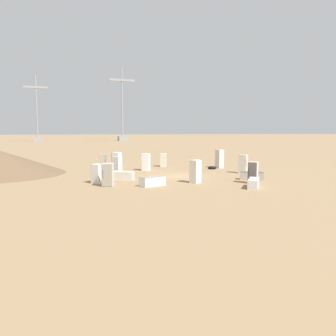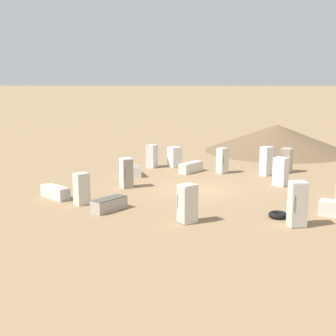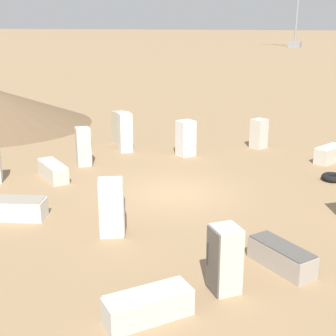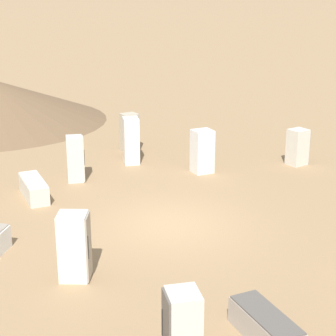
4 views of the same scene
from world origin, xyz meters
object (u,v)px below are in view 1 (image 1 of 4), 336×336
discarded_fridge_5 (197,163)px  discarded_fridge_7 (103,163)px  discarded_fridge_10 (108,175)px  discarded_fridge_11 (146,162)px  discarded_fridge_9 (252,176)px  discarded_fridge_12 (117,162)px  discarded_fridge_1 (122,175)px  discarded_fridge_13 (243,164)px  discarded_fridge_8 (98,174)px  power_pylon_0 (122,118)px  power_pylon_1 (37,121)px  discarded_fridge_0 (253,173)px  discarded_fridge_3 (163,160)px  discarded_fridge_4 (152,181)px  discarded_fridge_14 (254,183)px  scrap_tire (212,168)px  discarded_fridge_2 (220,159)px  discarded_fridge_6 (196,172)px  discarded_fridge_15 (117,166)px

discarded_fridge_5 → discarded_fridge_7: discarded_fridge_7 is taller
discarded_fridge_10 → discarded_fridge_11: (-5.19, -8.13, 0.03)m
discarded_fridge_9 → discarded_fridge_12: size_ratio=1.00×
discarded_fridge_1 → discarded_fridge_13: (-11.28, -0.11, 0.51)m
discarded_fridge_8 → discarded_fridge_12: discarded_fridge_12 is taller
discarded_fridge_8 → discarded_fridge_11: discarded_fridge_11 is taller
power_pylon_0 → discarded_fridge_7: power_pylon_0 is taller
power_pylon_1 → discarded_fridge_0: (-16.85, 122.22, -7.34)m
discarded_fridge_13 → discarded_fridge_3: bearing=-97.3°
discarded_fridge_3 → discarded_fridge_12: size_ratio=0.77×
discarded_fridge_1 → discarded_fridge_4: bearing=-125.2°
power_pylon_0 → discarded_fridge_10: bearing=76.8°
discarded_fridge_8 → discarded_fridge_14: discarded_fridge_8 is taller
discarded_fridge_5 → scrap_tire: 2.75m
discarded_fridge_2 → discarded_fridge_14: bearing=-28.4°
power_pylon_1 → discarded_fridge_8: size_ratio=18.53×
discarded_fridge_1 → discarded_fridge_2: size_ratio=1.02×
power_pylon_1 → discarded_fridge_12: power_pylon_1 is taller
discarded_fridge_9 → discarded_fridge_12: (9.01, -8.55, 0.63)m
discarded_fridge_2 → discarded_fridge_10: 15.07m
discarded_fridge_6 → discarded_fridge_10: size_ratio=1.06×
power_pylon_1 → discarded_fridge_2: (-19.69, 112.27, -7.16)m
discarded_fridge_7 → discarded_fridge_9: bearing=72.3°
discarded_fridge_8 → discarded_fridge_15: (-2.13, -3.28, 0.14)m
discarded_fridge_14 → power_pylon_1: bearing=-42.7°
power_pylon_1 → discarded_fridge_4: (-9.59, 120.74, -7.80)m
discarded_fridge_9 → scrap_tire: (-0.63, -7.77, -0.18)m
discarded_fridge_1 → discarded_fridge_9: 10.30m
discarded_fridge_7 → discarded_fridge_15: bearing=34.3°
power_pylon_0 → discarded_fridge_13: size_ratio=18.62×
discarded_fridge_5 → discarded_fridge_15: 10.90m
discarded_fridge_4 → discarded_fridge_6: discarded_fridge_6 is taller
power_pylon_0 → power_pylon_1: power_pylon_0 is taller
discarded_fridge_5 → discarded_fridge_8: 14.39m
discarded_fridge_9 → discarded_fridge_10: bearing=-59.2°
scrap_tire → discarded_fridge_11: bearing=-10.1°
discarded_fridge_2 → discarded_fridge_13: 4.63m
discarded_fridge_5 → discarded_fridge_12: discarded_fridge_12 is taller
power_pylon_0 → discarded_fridge_8: (28.22, 117.05, -9.10)m
power_pylon_1 → discarded_fridge_10: 120.22m
discarded_fridge_5 → discarded_fridge_6: bearing=-91.9°
discarded_fridge_1 → discarded_fridge_14: size_ratio=1.07×
discarded_fridge_7 → discarded_fridge_15: size_ratio=0.97×
discarded_fridge_5 → discarded_fridge_9: 10.49m
discarded_fridge_10 → discarded_fridge_14: size_ratio=0.87×
power_pylon_0 → discarded_fridge_10: size_ratio=19.68×
discarded_fridge_4 → discarded_fridge_5: discarded_fridge_5 is taller
discarded_fridge_13 → discarded_fridge_14: discarded_fridge_13 is taller
scrap_tire → discarded_fridge_7: bearing=-11.8°
discarded_fridge_8 → discarded_fridge_9: discarded_fridge_8 is taller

